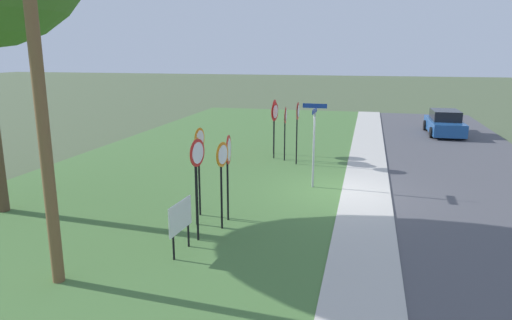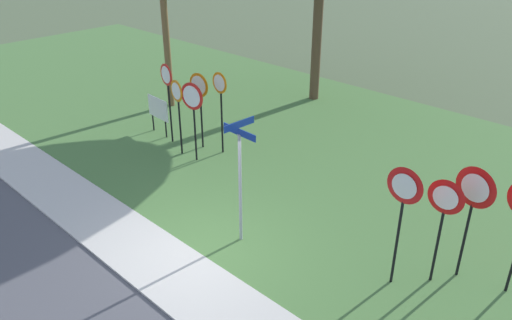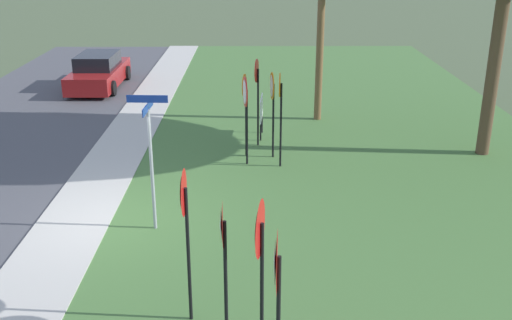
{
  "view_description": "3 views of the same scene",
  "coord_description": "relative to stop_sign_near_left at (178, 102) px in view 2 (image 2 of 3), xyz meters",
  "views": [
    {
      "loc": [
        -15.3,
        -0.73,
        4.62
      ],
      "look_at": [
        -0.18,
        2.92,
        1.01
      ],
      "focal_mm": 32.8,
      "sensor_mm": 36.0,
      "label": 1
    },
    {
      "loc": [
        7.11,
        -5.56,
        6.81
      ],
      "look_at": [
        -0.55,
        2.42,
        1.23
      ],
      "focal_mm": 35.41,
      "sensor_mm": 36.0,
      "label": 2
    },
    {
      "loc": [
        11.72,
        3.1,
        5.85
      ],
      "look_at": [
        0.46,
        3.15,
        1.62
      ],
      "focal_mm": 41.97,
      "sensor_mm": 36.0,
      "label": 3
    }
  ],
  "objects": [
    {
      "name": "ground_plane",
      "position": [
        4.13,
        -2.87,
        -1.71
      ],
      "size": [
        160.0,
        160.0,
        0.0
      ],
      "primitive_type": "plane",
      "color": "#4C5B3D"
    },
    {
      "name": "sidewalk_strip",
      "position": [
        4.13,
        -3.67,
        -1.68
      ],
      "size": [
        44.0,
        1.6,
        0.06
      ],
      "primitive_type": "cube",
      "color": "#BCB7AD",
      "rests_on": "ground_plane"
    },
    {
      "name": "grass_median",
      "position": [
        4.13,
        3.13,
        -1.69
      ],
      "size": [
        44.0,
        12.0,
        0.04
      ],
      "primitive_type": "cube",
      "color": "#477038",
      "rests_on": "ground_plane"
    },
    {
      "name": "stop_sign_near_left",
      "position": [
        0.0,
        0.0,
        0.0
      ],
      "size": [
        0.64,
        0.13,
        2.33
      ],
      "rotation": [
        0.0,
        0.0,
        -0.16
      ],
      "color": "black",
      "rests_on": "grass_median"
    },
    {
      "name": "stop_sign_near_right",
      "position": [
        0.84,
        0.92,
        0.14
      ],
      "size": [
        0.62,
        0.11,
        2.54
      ],
      "rotation": [
        0.0,
        0.0,
        -0.07
      ],
      "color": "black",
      "rests_on": "grass_median"
    },
    {
      "name": "stop_sign_far_left",
      "position": [
        0.11,
        0.74,
        0.07
      ],
      "size": [
        0.74,
        0.12,
        2.4
      ],
      "rotation": [
        0.0,
        0.0,
        0.09
      ],
      "color": "black",
      "rests_on": "grass_median"
    },
    {
      "name": "stop_sign_far_center",
      "position": [
        -0.9,
        0.34,
        0.18
      ],
      "size": [
        0.67,
        0.13,
        2.56
      ],
      "rotation": [
        0.0,
        0.0,
        -0.16
      ],
      "color": "black",
      "rests_on": "grass_median"
    },
    {
      "name": "stop_sign_far_right",
      "position": [
        0.65,
        0.02,
        0.08
      ],
      "size": [
        0.79,
        0.14,
        2.4
      ],
      "rotation": [
        0.0,
        0.0,
        0.15
      ],
      "color": "black",
      "rests_on": "grass_median"
    },
    {
      "name": "yield_sign_near_left",
      "position": [
        8.54,
        0.31,
        0.19
      ],
      "size": [
        0.83,
        0.17,
        2.48
      ],
      "rotation": [
        0.0,
        0.0,
        -0.17
      ],
      "color": "black",
      "rests_on": "grass_median"
    },
    {
      "name": "yield_sign_near_right",
      "position": [
        7.68,
        -0.81,
        0.27
      ],
      "size": [
        0.73,
        0.1,
        2.59
      ],
      "rotation": [
        0.0,
        0.0,
        -0.01
      ],
      "color": "black",
      "rests_on": "grass_median"
    },
    {
      "name": "yield_sign_far_right",
      "position": [
        8.23,
        -0.21,
        0.05
      ],
      "size": [
        0.71,
        0.11,
        2.31
      ],
      "rotation": [
        0.0,
        0.0,
        0.05
      ],
      "color": "black",
      "rests_on": "grass_median"
    },
    {
      "name": "street_name_post",
      "position": [
        4.46,
        -1.85,
        0.06
      ],
      "size": [
        0.96,
        0.82,
        2.89
      ],
      "rotation": [
        0.0,
        0.0,
        -0.04
      ],
      "color": "#9EA0A8",
      "rests_on": "grass_median"
    },
    {
      "name": "notice_board",
      "position": [
        -1.71,
        0.47,
        -0.84
      ],
      "size": [
        1.1,
        0.1,
        1.25
      ],
      "rotation": [
        0.0,
        0.0,
        -0.07
      ],
      "color": "black",
      "rests_on": "grass_median"
    }
  ]
}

